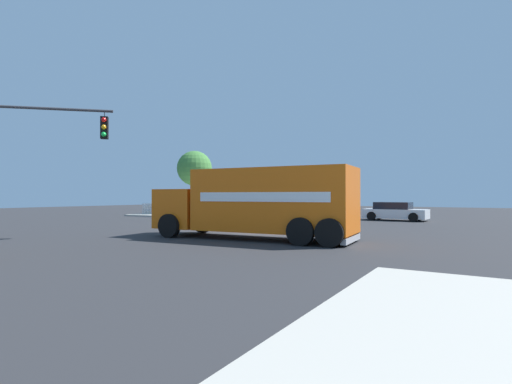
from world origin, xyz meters
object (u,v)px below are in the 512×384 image
(sedan_white, at_px, (395,212))
(shade_tree_near, at_px, (195,169))
(traffic_light_primary, at_px, (35,148))
(delivery_truck, at_px, (258,202))
(pedestrian_near_corner, at_px, (207,204))

(sedan_white, relative_size, shade_tree_near, 0.76)
(shade_tree_near, bearing_deg, sedan_white, 93.26)
(traffic_light_primary, bearing_deg, shade_tree_near, -158.97)
(delivery_truck, distance_m, traffic_light_primary, 9.51)
(delivery_truck, bearing_deg, sedan_white, 171.13)
(traffic_light_primary, xyz_separation_m, shade_tree_near, (-18.80, -7.23, 0.53))
(traffic_light_primary, height_order, pedestrian_near_corner, traffic_light_primary)
(pedestrian_near_corner, relative_size, shade_tree_near, 0.27)
(pedestrian_near_corner, bearing_deg, shade_tree_near, -104.39)
(pedestrian_near_corner, bearing_deg, traffic_light_primary, 16.54)
(shade_tree_near, bearing_deg, delivery_truck, 47.01)
(delivery_truck, height_order, traffic_light_primary, traffic_light_primary)
(traffic_light_primary, relative_size, shade_tree_near, 0.98)
(traffic_light_primary, bearing_deg, sedan_white, 152.33)
(sedan_white, bearing_deg, delivery_truck, -8.87)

